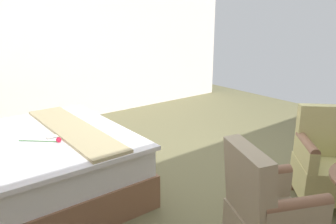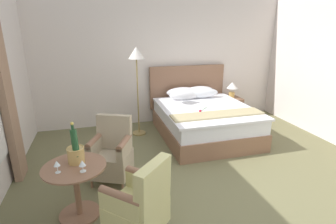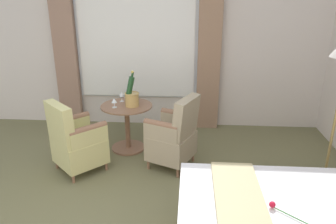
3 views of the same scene
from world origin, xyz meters
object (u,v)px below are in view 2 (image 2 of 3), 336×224
nightstand (230,108)px  armchair_by_window (112,154)px  wine_glass_near_bucket (57,164)px  bed (203,118)px  armchair_facing_bed (139,205)px  champagne_bucket (76,152)px  side_table_round (77,187)px  wine_glass_near_edge (82,164)px  floor_lamp_brass (137,63)px  bedside_lamp (232,87)px

nightstand → armchair_by_window: (-3.01, -2.01, 0.16)m
wine_glass_near_bucket → bed: bearing=38.5°
nightstand → wine_glass_near_bucket: (-3.63, -2.80, 0.51)m
bed → wine_glass_near_bucket: (-2.57, -2.05, 0.40)m
armchair_by_window → armchair_facing_bed: 1.23m
champagne_bucket → armchair_facing_bed: 0.96m
bed → side_table_round: bearing=-141.0°
bed → side_table_round: 3.10m
wine_glass_near_edge → armchair_facing_bed: bearing=-34.5°
wine_glass_near_bucket → armchair_facing_bed: 0.99m
wine_glass_near_bucket → armchair_facing_bed: (0.82, -0.43, -0.37)m
floor_lamp_brass → armchair_by_window: (-0.67, -1.64, -1.08)m
wine_glass_near_bucket → side_table_round: bearing=31.1°
bedside_lamp → side_table_round: 4.41m
champagne_bucket → wine_glass_near_bucket: size_ratio=3.50×
floor_lamp_brass → side_table_round: (-1.12, -2.33, -1.12)m
floor_lamp_brass → champagne_bucket: (-1.09, -2.25, -0.70)m
bedside_lamp → armchair_by_window: (-3.01, -2.01, -0.37)m
bed → armchair_facing_bed: (-1.76, -2.48, 0.03)m
floor_lamp_brass → side_table_round: size_ratio=2.53×
champagne_bucket → wine_glass_near_bucket: bearing=-136.5°
wine_glass_near_bucket → wine_glass_near_edge: bearing=-10.5°
nightstand → floor_lamp_brass: size_ratio=0.29×
bed → wine_glass_near_edge: bed is taller
armchair_facing_bed → bed: bearing=54.6°
floor_lamp_brass → armchair_by_window: 2.08m
bed → champagne_bucket: (-2.38, -1.87, 0.44)m
bedside_lamp → wine_glass_near_bucket: bearing=-142.4°
bedside_lamp → champagne_bucket: (-3.44, -2.62, 0.01)m
champagne_bucket → floor_lamp_brass: bearing=64.1°
armchair_by_window → bed: bearing=32.8°
wine_glass_near_edge → bedside_lamp: bearing=40.2°
nightstand → floor_lamp_brass: 2.68m
armchair_facing_bed → wine_glass_near_bucket: bearing=152.3°
wine_glass_near_bucket → nightstand: bearing=37.6°
side_table_round → wine_glass_near_bucket: wine_glass_near_bucket is taller
champagne_bucket → armchair_by_window: champagne_bucket is taller
champagne_bucket → armchair_facing_bed: champagne_bucket is taller
nightstand → bedside_lamp: 0.53m
side_table_round → champagne_bucket: size_ratio=1.44×
floor_lamp_brass → champagne_bucket: 2.60m
nightstand → bedside_lamp: (-0.00, 0.00, 0.53)m
wine_glass_near_edge → side_table_round: bearing=125.0°
bed → nightstand: bearing=35.3°
bed → wine_glass_near_bucket: bearing=-141.5°
bed → armchair_facing_bed: 3.03m
nightstand → champagne_bucket: bearing=-142.8°
floor_lamp_brass → armchair_by_window: size_ratio=1.88×
bed → bedside_lamp: (1.06, 0.75, 0.42)m
floor_lamp_brass → wine_glass_near_bucket: (-1.28, -2.43, -0.73)m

